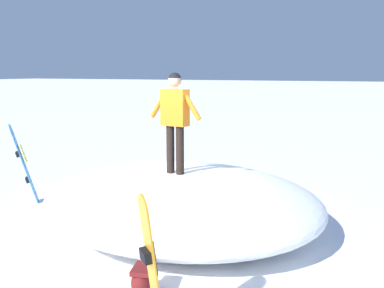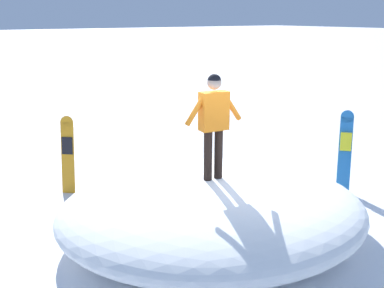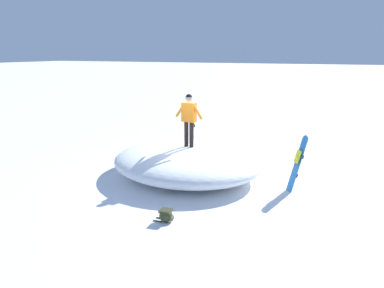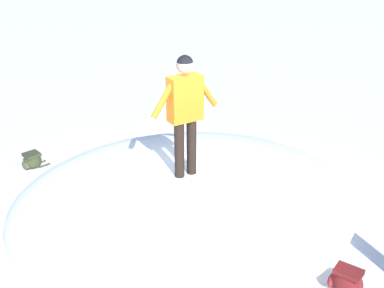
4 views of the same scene
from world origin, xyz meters
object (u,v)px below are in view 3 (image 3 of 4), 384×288
(snowboarder_standing, at_px, (189,115))
(snowboard_primary_upright, at_px, (298,163))
(backpack_near, at_px, (166,215))
(backpack_far, at_px, (197,151))
(snowboard_secondary_upright, at_px, (192,130))

(snowboarder_standing, distance_m, snowboard_primary_upright, 3.74)
(snowboarder_standing, bearing_deg, backpack_near, -163.66)
(snowboard_primary_upright, height_order, backpack_far, snowboard_primary_upright)
(snowboard_primary_upright, height_order, backpack_near, snowboard_primary_upright)
(snowboarder_standing, xyz_separation_m, snowboard_secondary_upright, (3.22, 1.36, -1.20))
(snowboard_primary_upright, bearing_deg, snowboard_secondary_upright, 57.01)
(snowboarder_standing, relative_size, snowboard_secondary_upright, 1.07)
(backpack_near, distance_m, backpack_far, 6.06)
(snowboard_secondary_upright, xyz_separation_m, backpack_far, (-0.89, -0.64, -0.64))
(backpack_far, bearing_deg, snowboard_secondary_upright, 35.70)
(snowboarder_standing, xyz_separation_m, backpack_far, (2.33, 0.73, -1.84))
(snowboarder_standing, bearing_deg, backpack_far, 17.27)
(backpack_far, bearing_deg, backpack_near, -163.28)
(snowboard_primary_upright, xyz_separation_m, snowboard_secondary_upright, (3.19, 4.91, -0.03))
(snowboard_secondary_upright, bearing_deg, snowboard_primary_upright, -122.99)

